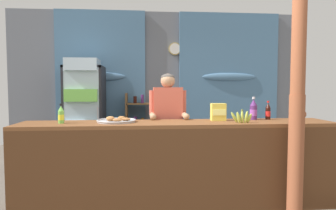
{
  "coord_description": "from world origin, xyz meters",
  "views": [
    {
      "loc": [
        -0.39,
        -2.89,
        1.39
      ],
      "look_at": [
        -0.05,
        0.91,
        1.16
      ],
      "focal_mm": 31.38,
      "sensor_mm": 36.0,
      "label": 1
    }
  ],
  "objects_px": {
    "soda_bottle_lime_soda": "(61,115)",
    "banana_bunch": "(242,117)",
    "stall_counter": "(179,156)",
    "plastic_lawn_chair": "(215,144)",
    "soda_bottle_grape_soda": "(253,110)",
    "drink_fridge": "(85,109)",
    "shopkeeper": "(168,118)",
    "snack_box_instant_noodle": "(218,112)",
    "soda_bottle_cola": "(268,112)",
    "bottle_shelf_rack": "(139,127)",
    "timber_post": "(297,100)",
    "pastry_tray": "(116,120)"
  },
  "relations": [
    {
      "from": "soda_bottle_lime_soda",
      "to": "soda_bottle_cola",
      "type": "xyz_separation_m",
      "value": [
        2.48,
        0.18,
        0.01
      ]
    },
    {
      "from": "drink_fridge",
      "to": "banana_bunch",
      "type": "bearing_deg",
      "value": -42.18
    },
    {
      "from": "bottle_shelf_rack",
      "to": "snack_box_instant_noodle",
      "type": "relative_size",
      "value": 6.15
    },
    {
      "from": "shopkeeper",
      "to": "soda_bottle_grape_soda",
      "type": "height_order",
      "value": "shopkeeper"
    },
    {
      "from": "soda_bottle_lime_soda",
      "to": "banana_bunch",
      "type": "height_order",
      "value": "soda_bottle_lime_soda"
    },
    {
      "from": "plastic_lawn_chair",
      "to": "stall_counter",
      "type": "bearing_deg",
      "value": -120.73
    },
    {
      "from": "soda_bottle_lime_soda",
      "to": "banana_bunch",
      "type": "xyz_separation_m",
      "value": [
        2.03,
        -0.14,
        -0.03
      ]
    },
    {
      "from": "soda_bottle_cola",
      "to": "stall_counter",
      "type": "bearing_deg",
      "value": -166.15
    },
    {
      "from": "timber_post",
      "to": "soda_bottle_grape_soda",
      "type": "distance_m",
      "value": 0.68
    },
    {
      "from": "shopkeeper",
      "to": "soda_bottle_cola",
      "type": "distance_m",
      "value": 1.28
    },
    {
      "from": "bottle_shelf_rack",
      "to": "shopkeeper",
      "type": "relative_size",
      "value": 0.82
    },
    {
      "from": "timber_post",
      "to": "pastry_tray",
      "type": "height_order",
      "value": "timber_post"
    },
    {
      "from": "soda_bottle_lime_soda",
      "to": "drink_fridge",
      "type": "bearing_deg",
      "value": 92.32
    },
    {
      "from": "soda_bottle_cola",
      "to": "snack_box_instant_noodle",
      "type": "bearing_deg",
      "value": -174.12
    },
    {
      "from": "stall_counter",
      "to": "plastic_lawn_chair",
      "type": "distance_m",
      "value": 1.43
    },
    {
      "from": "drink_fridge",
      "to": "soda_bottle_cola",
      "type": "relative_size",
      "value": 7.94
    },
    {
      "from": "snack_box_instant_noodle",
      "to": "drink_fridge",
      "type": "bearing_deg",
      "value": 138.92
    },
    {
      "from": "drink_fridge",
      "to": "soda_bottle_grape_soda",
      "type": "bearing_deg",
      "value": -34.0
    },
    {
      "from": "drink_fridge",
      "to": "bottle_shelf_rack",
      "type": "relative_size",
      "value": 1.45
    },
    {
      "from": "snack_box_instant_noodle",
      "to": "stall_counter",
      "type": "bearing_deg",
      "value": -156.54
    },
    {
      "from": "timber_post",
      "to": "soda_bottle_grape_soda",
      "type": "bearing_deg",
      "value": 109.79
    },
    {
      "from": "soda_bottle_grape_soda",
      "to": "soda_bottle_lime_soda",
      "type": "xyz_separation_m",
      "value": [
        -2.29,
        -0.17,
        -0.03
      ]
    },
    {
      "from": "soda_bottle_grape_soda",
      "to": "soda_bottle_lime_soda",
      "type": "relative_size",
      "value": 1.29
    },
    {
      "from": "plastic_lawn_chair",
      "to": "pastry_tray",
      "type": "height_order",
      "value": "pastry_tray"
    },
    {
      "from": "shopkeeper",
      "to": "banana_bunch",
      "type": "height_order",
      "value": "shopkeeper"
    },
    {
      "from": "soda_bottle_lime_soda",
      "to": "banana_bunch",
      "type": "distance_m",
      "value": 2.03
    },
    {
      "from": "soda_bottle_grape_soda",
      "to": "pastry_tray",
      "type": "xyz_separation_m",
      "value": [
        -1.68,
        -0.1,
        -0.1
      ]
    },
    {
      "from": "plastic_lawn_chair",
      "to": "pastry_tray",
      "type": "relative_size",
      "value": 1.89
    },
    {
      "from": "snack_box_instant_noodle",
      "to": "plastic_lawn_chair",
      "type": "bearing_deg",
      "value": 77.37
    },
    {
      "from": "drink_fridge",
      "to": "bottle_shelf_rack",
      "type": "distance_m",
      "value": 1.0
    },
    {
      "from": "drink_fridge",
      "to": "shopkeeper",
      "type": "relative_size",
      "value": 1.18
    },
    {
      "from": "soda_bottle_cola",
      "to": "pastry_tray",
      "type": "height_order",
      "value": "soda_bottle_cola"
    },
    {
      "from": "snack_box_instant_noodle",
      "to": "bottle_shelf_rack",
      "type": "bearing_deg",
      "value": 117.91
    },
    {
      "from": "soda_bottle_grape_soda",
      "to": "bottle_shelf_rack",
      "type": "bearing_deg",
      "value": 128.93
    },
    {
      "from": "soda_bottle_grape_soda",
      "to": "banana_bunch",
      "type": "relative_size",
      "value": 1.07
    },
    {
      "from": "bottle_shelf_rack",
      "to": "soda_bottle_cola",
      "type": "relative_size",
      "value": 5.49
    },
    {
      "from": "bottle_shelf_rack",
      "to": "pastry_tray",
      "type": "height_order",
      "value": "bottle_shelf_rack"
    },
    {
      "from": "plastic_lawn_chair",
      "to": "soda_bottle_grape_soda",
      "type": "relative_size",
      "value": 3.01
    },
    {
      "from": "timber_post",
      "to": "plastic_lawn_chair",
      "type": "height_order",
      "value": "timber_post"
    },
    {
      "from": "snack_box_instant_noodle",
      "to": "soda_bottle_cola",
      "type": "bearing_deg",
      "value": 5.88
    },
    {
      "from": "plastic_lawn_chair",
      "to": "banana_bunch",
      "type": "xyz_separation_m",
      "value": [
        -0.02,
        -1.26,
        0.56
      ]
    },
    {
      "from": "soda_bottle_grape_soda",
      "to": "banana_bunch",
      "type": "height_order",
      "value": "soda_bottle_grape_soda"
    },
    {
      "from": "plastic_lawn_chair",
      "to": "shopkeeper",
      "type": "bearing_deg",
      "value": -142.67
    },
    {
      "from": "shopkeeper",
      "to": "soda_bottle_grape_soda",
      "type": "xyz_separation_m",
      "value": [
        1.04,
        -0.33,
        0.12
      ]
    },
    {
      "from": "timber_post",
      "to": "drink_fridge",
      "type": "bearing_deg",
      "value": 139.41
    },
    {
      "from": "soda_bottle_grape_soda",
      "to": "snack_box_instant_noodle",
      "type": "relative_size",
      "value": 1.37
    },
    {
      "from": "plastic_lawn_chair",
      "to": "soda_bottle_lime_soda",
      "type": "bearing_deg",
      "value": -151.47
    },
    {
      "from": "soda_bottle_grape_soda",
      "to": "soda_bottle_cola",
      "type": "height_order",
      "value": "soda_bottle_grape_soda"
    },
    {
      "from": "drink_fridge",
      "to": "soda_bottle_lime_soda",
      "type": "xyz_separation_m",
      "value": [
        0.07,
        -1.76,
        0.06
      ]
    },
    {
      "from": "stall_counter",
      "to": "soda_bottle_grape_soda",
      "type": "xyz_separation_m",
      "value": [
        0.96,
        0.28,
        0.49
      ]
    }
  ]
}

